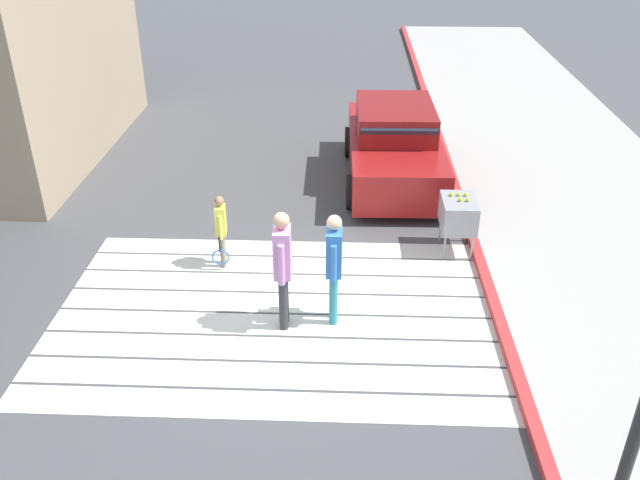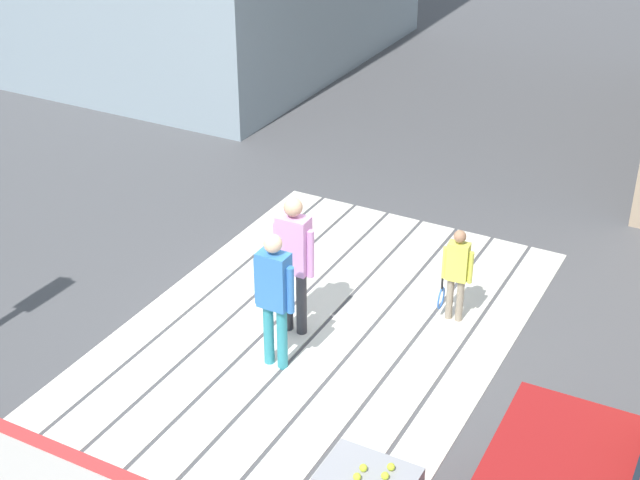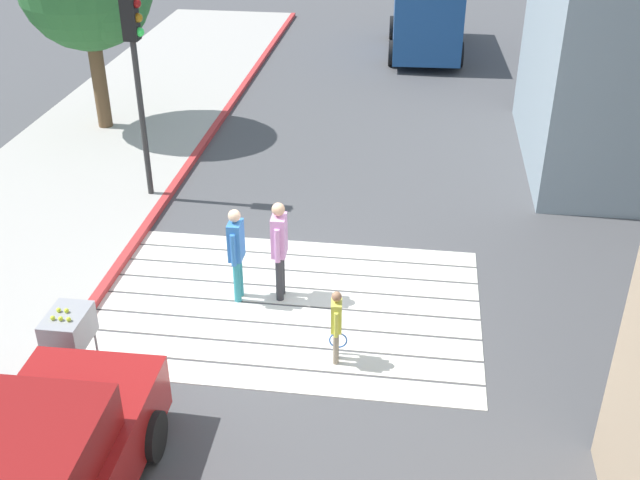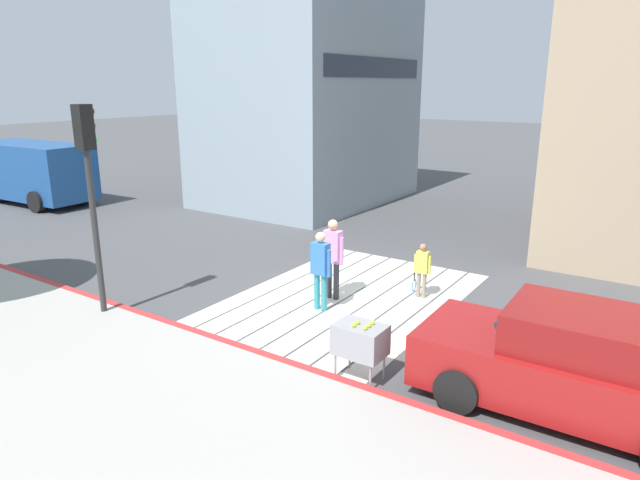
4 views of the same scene
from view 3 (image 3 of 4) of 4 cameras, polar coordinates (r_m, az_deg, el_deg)
name	(u,v)px [view 3 (image 3 of 4)]	position (r m, az deg, el deg)	size (l,w,h in m)	color
ground_plane	(288,306)	(13.01, -2.38, -4.90)	(120.00, 120.00, 0.00)	#4C4C4F
crosswalk_stripes	(288,305)	(13.00, -2.38, -4.88)	(6.40, 4.35, 0.01)	silver
curb_painted	(103,288)	(13.84, -15.78, -3.47)	(0.16, 40.00, 0.13)	#BC3333
van_down_street	(426,14)	(26.81, 7.86, 16.27)	(2.54, 5.29, 2.35)	#1E4C8C
traffic_light_corner	(136,59)	(15.81, -13.50, 12.95)	(0.39, 0.28, 4.24)	#2D2D2D
tennis_ball_cart	(68,329)	(11.87, -18.18, -6.27)	(0.56, 0.80, 1.02)	#99999E
pedestrian_adult_lead	(279,244)	(12.69, -3.03, -0.29)	(0.24, 0.52, 1.80)	#333338
pedestrian_adult_trailing	(236,248)	(12.73, -6.23, -0.62)	(0.22, 0.50, 1.70)	teal
pedestrian_child_with_racket	(336,323)	(11.40, 1.23, -6.17)	(0.28, 0.40, 1.25)	gray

